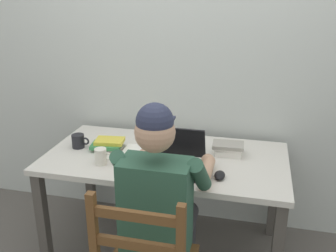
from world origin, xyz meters
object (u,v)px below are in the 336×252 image
seated_person (161,200)px  landscape_photo_print (144,147)px  desk (166,167)px  coffee_mug_dark (78,141)px  book_stack_main (109,144)px  book_stack_side (228,149)px  coffee_mug_white (101,156)px  computer_mouse (220,175)px  laptop (175,158)px

seated_person → landscape_photo_print: 0.62m
desk → landscape_photo_print: size_ratio=11.65×
coffee_mug_dark → book_stack_main: 0.20m
book_stack_side → landscape_photo_print: 0.56m
coffee_mug_dark → book_stack_side: coffee_mug_dark is taller
desk → book_stack_side: bearing=15.3°
coffee_mug_dark → landscape_photo_print: 0.44m
desk → seated_person: 0.48m
coffee_mug_white → book_stack_side: bearing=23.2°
desk → book_stack_side: book_stack_side is taller
coffee_mug_white → seated_person: bearing=-30.7°
coffee_mug_dark → book_stack_side: (0.97, 0.11, -0.00)m
seated_person → book_stack_side: size_ratio=6.14×
coffee_mug_white → coffee_mug_dark: size_ratio=0.92×
coffee_mug_white → computer_mouse: bearing=-0.8°
desk → landscape_photo_print: 0.21m
laptop → coffee_mug_dark: size_ratio=2.75×
computer_mouse → book_stack_side: 0.32m
computer_mouse → coffee_mug_dark: 0.98m
landscape_photo_print → coffee_mug_dark: bearing=-151.7°
computer_mouse → landscape_photo_print: size_ratio=0.77×
book_stack_side → desk: bearing=-164.7°
coffee_mug_white → book_stack_main: 0.22m
seated_person → laptop: seated_person is taller
laptop → landscape_photo_print: size_ratio=2.54×
seated_person → coffee_mug_dark: bearing=146.1°
desk → computer_mouse: computer_mouse is taller
computer_mouse → book_stack_main: (-0.75, 0.23, 0.02)m
computer_mouse → coffee_mug_dark: coffee_mug_dark is taller
desk → seated_person: size_ratio=1.23×
computer_mouse → coffee_mug_white: 0.71m
laptop → book_stack_main: laptop is taller
coffee_mug_white → book_stack_side: 0.79m
book_stack_main → coffee_mug_dark: bearing=-173.9°
coffee_mug_dark → desk: bearing=1.0°
seated_person → computer_mouse: seated_person is taller
laptop → book_stack_main: (-0.48, 0.15, -0.02)m
coffee_mug_dark → landscape_photo_print: size_ratio=0.92×
seated_person → landscape_photo_print: size_ratio=9.46×
book_stack_side → laptop: bearing=-140.5°
coffee_mug_dark → book_stack_main: (0.20, 0.02, -0.01)m
book_stack_main → laptop: bearing=-17.2°
seated_person → coffee_mug_white: (-0.44, 0.26, 0.08)m
seated_person → computer_mouse: size_ratio=12.30×
desk → coffee_mug_white: bearing=-149.0°
desk → book_stack_side: 0.42m
coffee_mug_white → landscape_photo_print: bearing=59.7°
computer_mouse → book_stack_main: 0.79m
desk → book_stack_main: 0.41m
landscape_photo_print → book_stack_main: bearing=-145.1°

